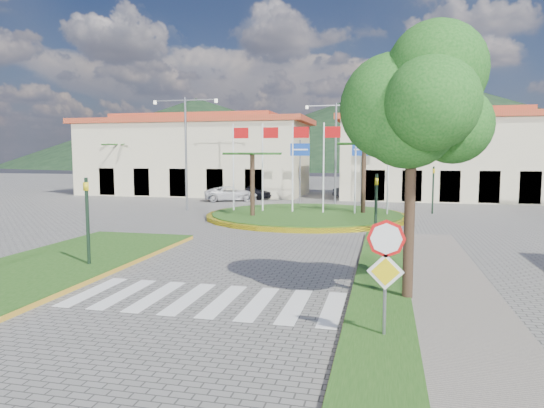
% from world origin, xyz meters
% --- Properties ---
extents(ground, '(160.00, 160.00, 0.00)m').
position_xyz_m(ground, '(0.00, 0.00, 0.00)').
color(ground, slate).
rests_on(ground, ground).
extents(sidewalk_right, '(4.00, 28.00, 0.15)m').
position_xyz_m(sidewalk_right, '(6.00, 2.00, 0.07)').
color(sidewalk_right, gray).
rests_on(sidewalk_right, ground).
extents(verge_right, '(1.60, 28.00, 0.18)m').
position_xyz_m(verge_right, '(4.80, 2.00, 0.09)').
color(verge_right, '#1E4B15').
rests_on(verge_right, ground).
extents(median_left, '(5.00, 14.00, 0.18)m').
position_xyz_m(median_left, '(-6.50, 6.00, 0.09)').
color(median_left, '#1E4B15').
rests_on(median_left, ground).
extents(crosswalk, '(8.00, 3.00, 0.01)m').
position_xyz_m(crosswalk, '(0.00, 4.00, 0.01)').
color(crosswalk, silver).
rests_on(crosswalk, ground).
extents(roundabout_island, '(12.70, 12.70, 6.00)m').
position_xyz_m(roundabout_island, '(0.00, 22.00, 0.17)').
color(roundabout_island, yellow).
rests_on(roundabout_island, ground).
extents(stop_sign, '(0.80, 0.11, 2.65)m').
position_xyz_m(stop_sign, '(4.90, 1.96, 1.79)').
color(stop_sign, slate).
rests_on(stop_sign, ground).
extents(deciduous_tree, '(3.60, 3.60, 6.80)m').
position_xyz_m(deciduous_tree, '(5.50, 5.00, 5.18)').
color(deciduous_tree, black).
rests_on(deciduous_tree, ground).
extents(traffic_light_left, '(0.15, 0.18, 3.20)m').
position_xyz_m(traffic_light_left, '(-5.20, 6.50, 1.94)').
color(traffic_light_left, black).
rests_on(traffic_light_left, ground).
extents(traffic_light_right, '(0.15, 0.18, 3.20)m').
position_xyz_m(traffic_light_right, '(4.50, 12.00, 1.94)').
color(traffic_light_right, black).
rests_on(traffic_light_right, ground).
extents(traffic_light_far, '(0.18, 0.15, 3.20)m').
position_xyz_m(traffic_light_far, '(8.00, 26.00, 1.94)').
color(traffic_light_far, black).
rests_on(traffic_light_far, ground).
extents(direction_sign_west, '(1.60, 0.14, 5.20)m').
position_xyz_m(direction_sign_west, '(-2.00, 30.97, 3.53)').
color(direction_sign_west, slate).
rests_on(direction_sign_west, ground).
extents(direction_sign_east, '(1.60, 0.14, 5.20)m').
position_xyz_m(direction_sign_east, '(3.00, 30.97, 3.53)').
color(direction_sign_east, slate).
rests_on(direction_sign_east, ground).
extents(street_lamp_centre, '(4.80, 0.16, 8.00)m').
position_xyz_m(street_lamp_centre, '(1.00, 30.00, 4.50)').
color(street_lamp_centre, slate).
rests_on(street_lamp_centre, ground).
extents(street_lamp_west, '(4.80, 0.16, 8.00)m').
position_xyz_m(street_lamp_west, '(-9.00, 24.00, 4.50)').
color(street_lamp_west, slate).
rests_on(street_lamp_west, ground).
extents(building_left, '(23.32, 9.54, 8.05)m').
position_xyz_m(building_left, '(-14.00, 38.00, 3.90)').
color(building_left, beige).
rests_on(building_left, ground).
extents(building_right, '(19.08, 9.54, 8.05)m').
position_xyz_m(building_right, '(10.00, 38.00, 3.90)').
color(building_right, beige).
rests_on(building_right, ground).
extents(hill_far_west, '(140.00, 140.00, 22.00)m').
position_xyz_m(hill_far_west, '(-55.00, 140.00, 11.00)').
color(hill_far_west, black).
rests_on(hill_far_west, ground).
extents(hill_far_mid, '(180.00, 180.00, 30.00)m').
position_xyz_m(hill_far_mid, '(15.00, 160.00, 15.00)').
color(hill_far_mid, black).
rests_on(hill_far_mid, ground).
extents(hill_near_back, '(110.00, 110.00, 16.00)m').
position_xyz_m(hill_near_back, '(-10.00, 130.00, 8.00)').
color(hill_near_back, black).
rests_on(hill_near_back, ground).
extents(white_van, '(5.03, 3.77, 1.27)m').
position_xyz_m(white_van, '(-8.14, 31.52, 0.63)').
color(white_van, silver).
rests_on(white_van, ground).
extents(car_dark_a, '(4.21, 3.05, 1.33)m').
position_xyz_m(car_dark_a, '(-6.89, 33.94, 0.67)').
color(car_dark_a, black).
rests_on(car_dark_a, ground).
extents(car_dark_b, '(3.71, 1.49, 1.20)m').
position_xyz_m(car_dark_b, '(2.00, 36.56, 0.60)').
color(car_dark_b, black).
rests_on(car_dark_b, ground).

